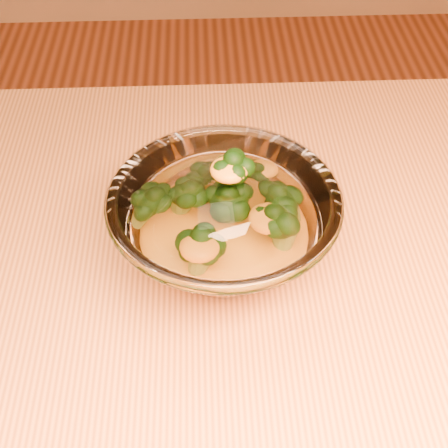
# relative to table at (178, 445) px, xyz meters

# --- Properties ---
(table) EXTENTS (1.20, 0.80, 0.75)m
(table) POSITION_rel_table_xyz_m (0.00, 0.00, 0.00)
(table) COLOR #C5783B
(table) RESTS_ON ground
(glass_bowl) EXTENTS (0.19, 0.19, 0.08)m
(glass_bowl) POSITION_rel_table_xyz_m (0.04, 0.12, 0.14)
(glass_bowl) COLOR white
(glass_bowl) RESTS_ON table
(cheese_sauce) EXTENTS (0.10, 0.10, 0.03)m
(cheese_sauce) POSITION_rel_table_xyz_m (0.04, 0.12, 0.13)
(cheese_sauce) COLOR #F3A814
(cheese_sauce) RESTS_ON glass_bowl
(broccoli_heap) EXTENTS (0.13, 0.11, 0.07)m
(broccoli_heap) POSITION_rel_table_xyz_m (0.05, 0.13, 0.15)
(broccoli_heap) COLOR black
(broccoli_heap) RESTS_ON cheese_sauce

